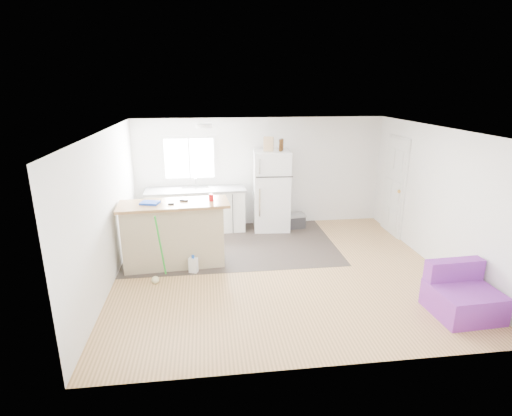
{
  "coord_description": "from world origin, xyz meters",
  "views": [
    {
      "loc": [
        -1.18,
        -6.18,
        3.07
      ],
      "look_at": [
        -0.32,
        0.7,
        0.93
      ],
      "focal_mm": 28.0,
      "sensor_mm": 36.0,
      "label": 1
    }
  ],
  "objects": [
    {
      "name": "room",
      "position": [
        0.0,
        0.0,
        1.2
      ],
      "size": [
        5.51,
        5.01,
        2.41
      ],
      "color": "#9B7141",
      "rests_on": "ground"
    },
    {
      "name": "vinyl_zone",
      "position": [
        -0.73,
        1.25,
        0.0
      ],
      "size": [
        4.05,
        2.5,
        0.0
      ],
      "primitive_type": "cube",
      "color": "#382E2A",
      "rests_on": "floor"
    },
    {
      "name": "window",
      "position": [
        -1.55,
        2.49,
        1.55
      ],
      "size": [
        1.18,
        0.06,
        0.98
      ],
      "color": "white",
      "rests_on": "back_wall"
    },
    {
      "name": "interior_door",
      "position": [
        2.72,
        1.55,
        1.02
      ],
      "size": [
        0.11,
        0.92,
        2.1
      ],
      "color": "white",
      "rests_on": "right_wall"
    },
    {
      "name": "ceiling_fixture",
      "position": [
        -1.2,
        1.2,
        2.36
      ],
      "size": [
        0.3,
        0.3,
        0.07
      ],
      "primitive_type": "cylinder",
      "color": "white",
      "rests_on": "ceiling"
    },
    {
      "name": "kitchen_cabinets",
      "position": [
        -1.44,
        2.17,
        0.48
      ],
      "size": [
        2.14,
        0.76,
        1.23
      ],
      "rotation": [
        0.0,
        0.0,
        0.05
      ],
      "color": "white",
      "rests_on": "floor"
    },
    {
      "name": "peninsula",
      "position": [
        -1.8,
        0.47,
        0.58
      ],
      "size": [
        1.91,
        0.84,
        1.14
      ],
      "rotation": [
        0.0,
        0.0,
        0.07
      ],
      "color": "#C1B18B",
      "rests_on": "floor"
    },
    {
      "name": "refrigerator",
      "position": [
        0.2,
        2.12,
        0.87
      ],
      "size": [
        0.81,
        0.78,
        1.74
      ],
      "rotation": [
        0.0,
        0.0,
        -0.07
      ],
      "color": "white",
      "rests_on": "floor"
    },
    {
      "name": "cooler",
      "position": [
        0.73,
        2.08,
        0.16
      ],
      "size": [
        0.46,
        0.35,
        0.32
      ],
      "rotation": [
        0.0,
        0.0,
        0.15
      ],
      "color": "#2B2A2D",
      "rests_on": "floor"
    },
    {
      "name": "purple_seat",
      "position": [
        2.28,
        -1.63,
        0.25
      ],
      "size": [
        0.88,
        0.83,
        0.69
      ],
      "rotation": [
        0.0,
        0.0,
        0.05
      ],
      "color": "purple",
      "rests_on": "floor"
    },
    {
      "name": "cleaner_jug",
      "position": [
        -1.47,
        0.11,
        0.14
      ],
      "size": [
        0.17,
        0.14,
        0.31
      ],
      "rotation": [
        0.0,
        0.0,
        -0.37
      ],
      "color": "white",
      "rests_on": "floor"
    },
    {
      "name": "mop",
      "position": [
        -2.04,
        -0.18,
        0.23
      ],
      "size": [
        0.23,
        0.32,
        1.16
      ],
      "rotation": [
        0.0,
        0.0,
        -0.25
      ],
      "color": "green",
      "rests_on": "floor"
    },
    {
      "name": "red_cup",
      "position": [
        -1.13,
        0.51,
        1.2
      ],
      "size": [
        0.1,
        0.1,
        0.12
      ],
      "primitive_type": "cylinder",
      "rotation": [
        0.0,
        0.0,
        0.22
      ],
      "color": "red",
      "rests_on": "peninsula"
    },
    {
      "name": "blue_tray",
      "position": [
        -2.16,
        0.46,
        1.16
      ],
      "size": [
        0.35,
        0.29,
        0.04
      ],
      "primitive_type": "cube",
      "rotation": [
        0.0,
        0.0,
        -0.28
      ],
      "color": "blue",
      "rests_on": "peninsula"
    },
    {
      "name": "tool_a",
      "position": [
        -1.6,
        0.55,
        1.16
      ],
      "size": [
        0.15,
        0.09,
        0.03
      ],
      "primitive_type": "cube",
      "rotation": [
        0.0,
        0.0,
        -0.34
      ],
      "color": "black",
      "rests_on": "peninsula"
    },
    {
      "name": "tool_b",
      "position": [
        -1.8,
        0.37,
        1.16
      ],
      "size": [
        0.1,
        0.05,
        0.03
      ],
      "primitive_type": "cube",
      "rotation": [
        0.0,
        0.0,
        -0.07
      ],
      "color": "black",
      "rests_on": "peninsula"
    },
    {
      "name": "cardboard_box",
      "position": [
        0.12,
        2.08,
        1.89
      ],
      "size": [
        0.22,
        0.16,
        0.3
      ],
      "primitive_type": "cube",
      "rotation": [
        0.0,
        0.0,
        -0.31
      ],
      "color": "tan",
      "rests_on": "refrigerator"
    },
    {
      "name": "bottle_left",
      "position": [
        0.37,
        2.03,
        1.86
      ],
      "size": [
        0.09,
        0.09,
        0.25
      ],
      "primitive_type": "cylinder",
      "rotation": [
        0.0,
        0.0,
        -0.32
      ],
      "color": "#3B210A",
      "rests_on": "refrigerator"
    },
    {
      "name": "bottle_right",
      "position": [
        0.41,
        2.13,
        1.86
      ],
      "size": [
        0.09,
        0.09,
        0.25
      ],
      "primitive_type": "cylinder",
      "rotation": [
        0.0,
        0.0,
        0.41
      ],
      "color": "#3B210A",
      "rests_on": "refrigerator"
    }
  ]
}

